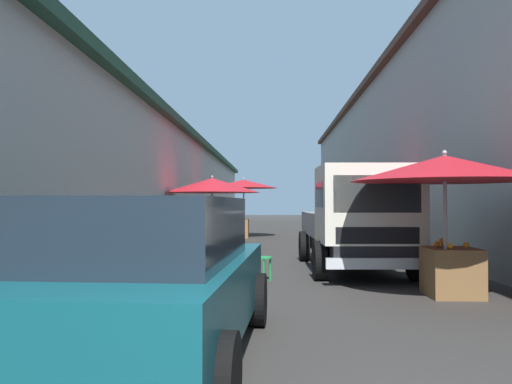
{
  "coord_description": "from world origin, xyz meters",
  "views": [
    {
      "loc": [
        -1.48,
        0.43,
        1.4
      ],
      "look_at": [
        8.36,
        0.75,
        1.61
      ],
      "focal_mm": 35.97,
      "sensor_mm": 36.0,
      "label": 1
    }
  ],
  "objects_px": {
    "fruit_stall_near_left": "(360,197)",
    "plastic_stool": "(264,263)",
    "fruit_stall_near_right": "(212,191)",
    "hatchback_car": "(148,277)",
    "fruit_stall_mid_lane": "(243,190)",
    "delivery_truck": "(360,222)",
    "parked_scooter": "(358,233)",
    "vendor_by_crates": "(391,224)",
    "fruit_stall_far_left": "(446,182)"
  },
  "relations": [
    {
      "from": "hatchback_car",
      "to": "parked_scooter",
      "type": "distance_m",
      "value": 12.54
    },
    {
      "from": "fruit_stall_near_left",
      "to": "vendor_by_crates",
      "type": "xyz_separation_m",
      "value": [
        -2.59,
        -0.29,
        -0.68
      ]
    },
    {
      "from": "fruit_stall_near_right",
      "to": "hatchback_car",
      "type": "bearing_deg",
      "value": -176.28
    },
    {
      "from": "fruit_stall_near_right",
      "to": "parked_scooter",
      "type": "distance_m",
      "value": 4.88
    },
    {
      "from": "hatchback_car",
      "to": "plastic_stool",
      "type": "bearing_deg",
      "value": -11.56
    },
    {
      "from": "fruit_stall_mid_lane",
      "to": "plastic_stool",
      "type": "xyz_separation_m",
      "value": [
        -11.59,
        -1.04,
        -1.59
      ]
    },
    {
      "from": "fruit_stall_near_left",
      "to": "plastic_stool",
      "type": "bearing_deg",
      "value": 154.62
    },
    {
      "from": "vendor_by_crates",
      "to": "delivery_truck",
      "type": "bearing_deg",
      "value": 153.65
    },
    {
      "from": "fruit_stall_mid_lane",
      "to": "fruit_stall_near_left",
      "type": "bearing_deg",
      "value": -147.75
    },
    {
      "from": "fruit_stall_far_left",
      "to": "parked_scooter",
      "type": "xyz_separation_m",
      "value": [
        8.82,
        -0.18,
        -1.26
      ]
    },
    {
      "from": "delivery_truck",
      "to": "plastic_stool",
      "type": "bearing_deg",
      "value": 114.21
    },
    {
      "from": "fruit_stall_mid_lane",
      "to": "fruit_stall_near_right",
      "type": "relative_size",
      "value": 0.97
    },
    {
      "from": "fruit_stall_far_left",
      "to": "hatchback_car",
      "type": "relative_size",
      "value": 0.69
    },
    {
      "from": "delivery_truck",
      "to": "vendor_by_crates",
      "type": "xyz_separation_m",
      "value": [
        2.25,
        -1.11,
        -0.13
      ]
    },
    {
      "from": "fruit_stall_near_right",
      "to": "delivery_truck",
      "type": "bearing_deg",
      "value": -146.18
    },
    {
      "from": "delivery_truck",
      "to": "plastic_stool",
      "type": "distance_m",
      "value": 2.16
    },
    {
      "from": "delivery_truck",
      "to": "plastic_stool",
      "type": "xyz_separation_m",
      "value": [
        -0.84,
        1.86,
        -0.71
      ]
    },
    {
      "from": "fruit_stall_near_left",
      "to": "fruit_stall_far_left",
      "type": "relative_size",
      "value": 0.86
    },
    {
      "from": "fruit_stall_near_left",
      "to": "vendor_by_crates",
      "type": "distance_m",
      "value": 2.69
    },
    {
      "from": "fruit_stall_mid_lane",
      "to": "vendor_by_crates",
      "type": "height_order",
      "value": "fruit_stall_mid_lane"
    },
    {
      "from": "fruit_stall_near_right",
      "to": "fruit_stall_near_left",
      "type": "bearing_deg",
      "value": -95.5
    },
    {
      "from": "fruit_stall_near_right",
      "to": "vendor_by_crates",
      "type": "distance_m",
      "value": 5.59
    },
    {
      "from": "fruit_stall_near_left",
      "to": "parked_scooter",
      "type": "distance_m",
      "value": 1.95
    },
    {
      "from": "fruit_stall_mid_lane",
      "to": "vendor_by_crates",
      "type": "distance_m",
      "value": 9.46
    },
    {
      "from": "fruit_stall_mid_lane",
      "to": "vendor_by_crates",
      "type": "xyz_separation_m",
      "value": [
        -8.5,
        -4.02,
        -1.01
      ]
    },
    {
      "from": "fruit_stall_mid_lane",
      "to": "fruit_stall_far_left",
      "type": "xyz_separation_m",
      "value": [
        -13.16,
        -3.76,
        -0.2
      ]
    },
    {
      "from": "delivery_truck",
      "to": "vendor_by_crates",
      "type": "height_order",
      "value": "delivery_truck"
    },
    {
      "from": "fruit_stall_mid_lane",
      "to": "plastic_stool",
      "type": "relative_size",
      "value": 6.38
    },
    {
      "from": "hatchback_car",
      "to": "fruit_stall_mid_lane",
      "type": "bearing_deg",
      "value": 0.3
    },
    {
      "from": "hatchback_car",
      "to": "fruit_stall_near_left",
      "type": "bearing_deg",
      "value": -19.42
    },
    {
      "from": "plastic_stool",
      "to": "fruit_stall_mid_lane",
      "type": "bearing_deg",
      "value": 5.14
    },
    {
      "from": "fruit_stall_near_right",
      "to": "hatchback_car",
      "type": "distance_m",
      "value": 10.84
    },
    {
      "from": "fruit_stall_near_left",
      "to": "plastic_stool",
      "type": "relative_size",
      "value": 5.5
    },
    {
      "from": "fruit_stall_near_left",
      "to": "delivery_truck",
      "type": "relative_size",
      "value": 0.48
    },
    {
      "from": "fruit_stall_near_right",
      "to": "vendor_by_crates",
      "type": "bearing_deg",
      "value": -122.97
    },
    {
      "from": "fruit_stall_mid_lane",
      "to": "parked_scooter",
      "type": "xyz_separation_m",
      "value": [
        -4.34,
        -3.94,
        -1.47
      ]
    },
    {
      "from": "fruit_stall_mid_lane",
      "to": "fruit_stall_far_left",
      "type": "distance_m",
      "value": 13.68
    },
    {
      "from": "fruit_stall_near_left",
      "to": "delivery_truck",
      "type": "distance_m",
      "value": 4.94
    },
    {
      "from": "fruit_stall_mid_lane",
      "to": "delivery_truck",
      "type": "relative_size",
      "value": 0.56
    },
    {
      "from": "hatchback_car",
      "to": "plastic_stool",
      "type": "xyz_separation_m",
      "value": [
        4.67,
        -0.96,
        -0.41
      ]
    },
    {
      "from": "fruit_stall_mid_lane",
      "to": "delivery_truck",
      "type": "distance_m",
      "value": 11.17
    },
    {
      "from": "fruit_stall_far_left",
      "to": "hatchback_car",
      "type": "distance_m",
      "value": 4.91
    },
    {
      "from": "vendor_by_crates",
      "to": "parked_scooter",
      "type": "distance_m",
      "value": 4.19
    },
    {
      "from": "vendor_by_crates",
      "to": "fruit_stall_near_left",
      "type": "bearing_deg",
      "value": 6.3
    },
    {
      "from": "fruit_stall_mid_lane",
      "to": "delivery_truck",
      "type": "xyz_separation_m",
      "value": [
        -10.75,
        -2.91,
        -0.87
      ]
    },
    {
      "from": "fruit_stall_near_left",
      "to": "vendor_by_crates",
      "type": "bearing_deg",
      "value": -173.7
    },
    {
      "from": "fruit_stall_near_left",
      "to": "hatchback_car",
      "type": "distance_m",
      "value": 11.0
    },
    {
      "from": "fruit_stall_far_left",
      "to": "plastic_stool",
      "type": "xyz_separation_m",
      "value": [
        1.57,
        2.72,
        -1.39
      ]
    },
    {
      "from": "fruit_stall_far_left",
      "to": "parked_scooter",
      "type": "height_order",
      "value": "fruit_stall_far_left"
    },
    {
      "from": "delivery_truck",
      "to": "parked_scooter",
      "type": "relative_size",
      "value": 2.94
    }
  ]
}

